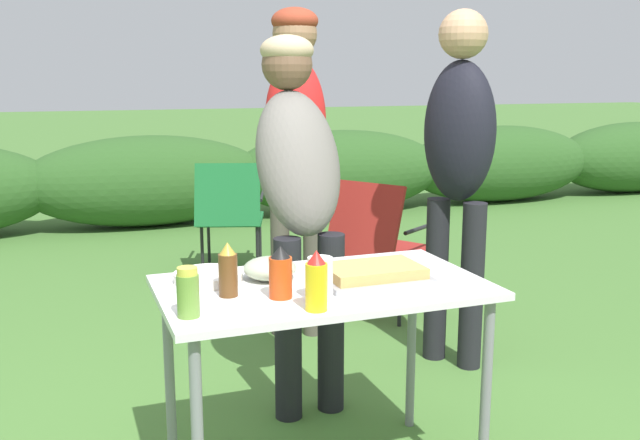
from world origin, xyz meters
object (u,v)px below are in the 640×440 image
Objects in this scene: food_tray at (373,274)px; mixing_bowl at (270,268)px; plate_stack at (208,277)px; camp_chair_green_behind_table at (230,211)px; hot_sauce_bottle at (281,273)px; camp_chair_near_hedge at (380,241)px; folding_table at (323,305)px; standing_person_in_navy_coat at (299,179)px; relish_jar at (188,293)px; standing_person_in_dark_puffer at (459,155)px; mustard_bottle at (316,282)px; paper_cup_stack at (320,279)px; standing_person_in_red_jacket at (295,130)px; beer_bottle at (228,271)px.

mixing_bowl reaches higher than food_tray.
food_tray is 2.00× the size of mixing_bowl.
plate_stack is 0.28× the size of camp_chair_green_behind_table.
camp_chair_near_hedge is (1.14, 1.68, -0.35)m from hot_sauce_bottle.
standing_person_in_navy_coat is (0.13, 0.64, 0.34)m from folding_table.
plate_stack is 1.57× the size of relish_jar.
camp_chair_near_hedge is (1.32, 1.42, -0.29)m from plate_stack.
mixing_bowl is at bearing -90.24° from standing_person_in_dark_puffer.
standing_person_in_dark_puffer is (1.00, 0.80, 0.39)m from folding_table.
relish_jar is 0.18× the size of camp_chair_green_behind_table.
mustard_bottle is at bearing -59.62° from plate_stack.
plate_stack is 0.21m from mixing_bowl.
camp_chair_near_hedge is at bearing 64.04° from food_tray.
camp_chair_green_behind_table reaches higher than plate_stack.
mixing_bowl is at bearing 106.35° from paper_cup_stack.
paper_cup_stack is at bearing -63.30° from camp_chair_near_hedge.
standing_person_in_red_jacket is (0.51, 1.72, 0.32)m from mustard_bottle.
folding_table is at bearing 65.59° from mustard_bottle.
standing_person_in_dark_puffer reaches higher than plate_stack.
camp_chair_near_hedge is at bearing 152.23° from standing_person_in_dark_puffer.
relish_jar is 0.85× the size of beer_bottle.
hot_sauce_bottle is at bearing 149.76° from paper_cup_stack.
standing_person_in_dark_puffer is (1.33, 0.83, 0.23)m from beer_bottle.
hot_sauce_bottle is at bearing -83.64° from standing_person_in_dark_puffer.
food_tray is 0.21× the size of standing_person_in_dark_puffer.
folding_table is 1.86m from camp_chair_near_hedge.
plate_stack is (-0.36, 0.16, 0.09)m from folding_table.
beer_bottle is (0.16, 0.16, 0.01)m from relish_jar.
folding_table is at bearing -24.16° from plate_stack.
food_tray is 0.28m from paper_cup_stack.
standing_person_in_navy_coat is 0.90× the size of standing_person_in_red_jacket.
standing_person_in_navy_coat is at bearing -85.77° from standing_person_in_red_jacket.
standing_person_in_navy_coat is at bearing 44.16° from plate_stack.
paper_cup_stack is 0.17× the size of camp_chair_green_behind_table.
hot_sauce_bottle reaches higher than camp_chair_near_hedge.
beer_bottle is at bearing -128.55° from standing_person_in_navy_coat.
relish_jar is (-0.13, -0.34, 0.06)m from plate_stack.
plate_stack is 1.33× the size of beer_bottle.
plate_stack is 0.20m from beer_bottle.
camp_chair_near_hedge is at bearing 34.13° from standing_person_in_red_jacket.
mixing_bowl is 1.04× the size of beer_bottle.
standing_person_in_dark_puffer is 0.98× the size of standing_person_in_red_jacket.
camp_chair_green_behind_table reaches higher than folding_table.
food_tray is 0.71m from standing_person_in_navy_coat.
hot_sauce_bottle reaches higher than plate_stack.
hot_sauce_bottle is 0.09× the size of standing_person_in_red_jacket.
mixing_bowl is at bearing 41.47° from relish_jar.
beer_bottle is at bearing -94.18° from standing_person_in_red_jacket.
relish_jar is 0.09× the size of standing_person_in_dark_puffer.
mustard_bottle is 0.12× the size of standing_person_in_navy_coat.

